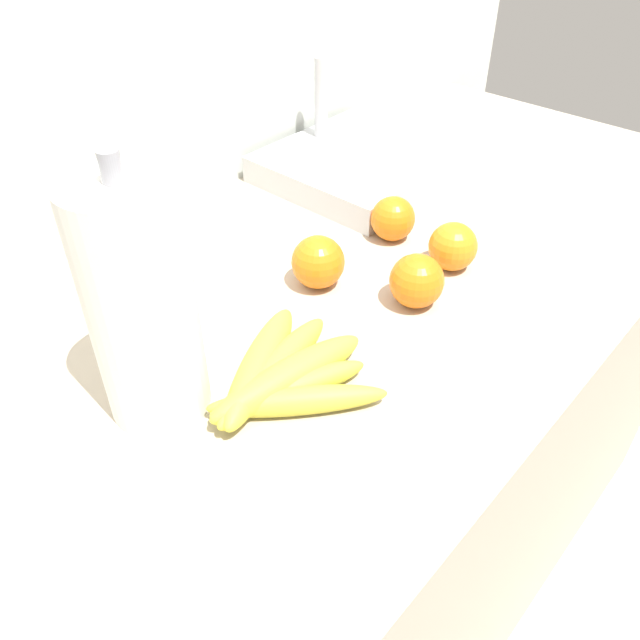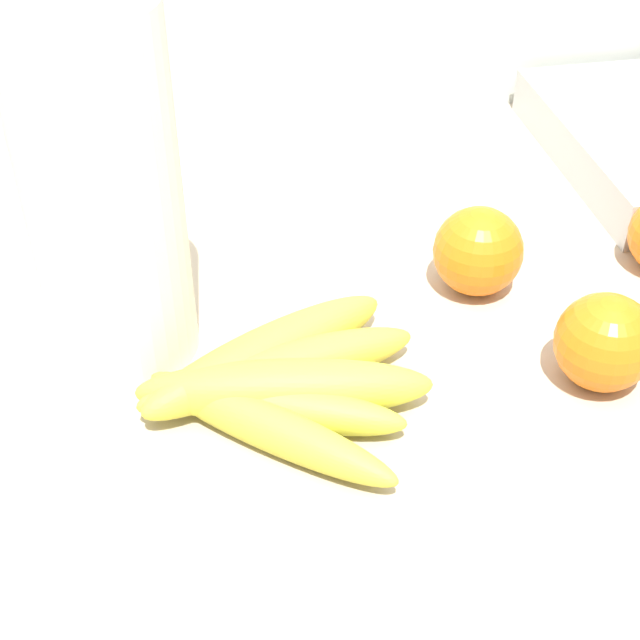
% 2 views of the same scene
% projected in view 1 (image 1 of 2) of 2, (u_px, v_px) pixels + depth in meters
% --- Properties ---
extents(ground_plane, '(6.00, 6.00, 0.00)m').
position_uv_depth(ground_plane, '(318.00, 612.00, 1.44)').
color(ground_plane, beige).
extents(counter, '(1.75, 0.70, 0.88)m').
position_uv_depth(counter, '(317.00, 493.00, 1.16)').
color(counter, '#ADA08C').
rests_on(counter, ground).
extents(wall_back, '(2.15, 0.06, 1.30)m').
position_uv_depth(wall_back, '(169.00, 315.00, 1.22)').
color(wall_back, silver).
rests_on(wall_back, ground).
extents(banana_bunch, '(0.22, 0.21, 0.04)m').
position_uv_depth(banana_bunch, '(280.00, 377.00, 0.74)').
color(banana_bunch, gold).
rests_on(banana_bunch, counter).
extents(orange_far_right, '(0.07, 0.07, 0.07)m').
position_uv_depth(orange_far_right, '(417.00, 281.00, 0.85)').
color(orange_far_right, orange).
rests_on(orange_far_right, counter).
extents(orange_center, '(0.07, 0.07, 0.07)m').
position_uv_depth(orange_center, '(393.00, 219.00, 0.99)').
color(orange_center, orange).
rests_on(orange_center, counter).
extents(orange_back_right, '(0.07, 0.07, 0.07)m').
position_uv_depth(orange_back_right, '(453.00, 247.00, 0.92)').
color(orange_back_right, orange).
rests_on(orange_back_right, counter).
extents(orange_back_left, '(0.07, 0.07, 0.07)m').
position_uv_depth(orange_back_left, '(318.00, 262.00, 0.89)').
color(orange_back_left, orange).
rests_on(orange_back_left, counter).
extents(paper_towel_roll, '(0.11, 0.11, 0.31)m').
position_uv_depth(paper_towel_roll, '(142.00, 307.00, 0.64)').
color(paper_towel_roll, white).
rests_on(paper_towel_roll, counter).
extents(sink_basin, '(0.32, 0.29, 0.19)m').
position_uv_depth(sink_basin, '(361.00, 162.00, 1.16)').
color(sink_basin, '#B7BABF').
rests_on(sink_basin, counter).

